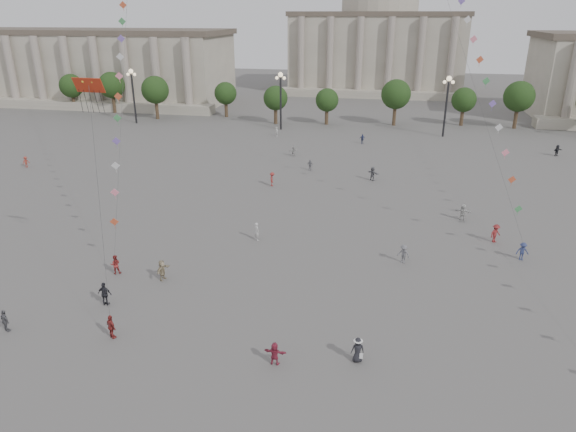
# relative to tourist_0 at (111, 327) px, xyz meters

# --- Properties ---
(ground) EXTENTS (360.00, 360.00, 0.00)m
(ground) POSITION_rel_tourist_0_xyz_m (11.75, -1.35, -0.89)
(ground) COLOR #524F4D
(ground) RESTS_ON ground
(hall_west) EXTENTS (84.00, 26.22, 17.20)m
(hall_west) POSITION_rel_tourist_0_xyz_m (-63.25, 92.54, 7.54)
(hall_west) COLOR gray
(hall_west) RESTS_ON ground
(hall_central) EXTENTS (48.30, 34.30, 35.50)m
(hall_central) POSITION_rel_tourist_0_xyz_m (11.75, 127.87, 13.34)
(hall_central) COLOR gray
(hall_central) RESTS_ON ground
(tree_row) EXTENTS (137.12, 5.12, 8.00)m
(tree_row) POSITION_rel_tourist_0_xyz_m (11.75, 76.65, 4.51)
(tree_row) COLOR #3D2C1E
(tree_row) RESTS_ON ground
(lamp_post_far_west) EXTENTS (2.00, 0.90, 10.65)m
(lamp_post_far_west) POSITION_rel_tourist_0_xyz_m (-33.25, 68.65, 6.46)
(lamp_post_far_west) COLOR #262628
(lamp_post_far_west) RESTS_ON ground
(lamp_post_mid_west) EXTENTS (2.00, 0.90, 10.65)m
(lamp_post_mid_west) POSITION_rel_tourist_0_xyz_m (-3.25, 68.65, 6.46)
(lamp_post_mid_west) COLOR #262628
(lamp_post_mid_west) RESTS_ON ground
(lamp_post_mid_east) EXTENTS (2.00, 0.90, 10.65)m
(lamp_post_mid_east) POSITION_rel_tourist_0_xyz_m (26.75, 68.65, 6.46)
(lamp_post_mid_east) COLOR #262628
(lamp_post_mid_east) RESTS_ON ground
(person_crowd_0) EXTENTS (1.04, 0.67, 1.64)m
(person_crowd_0) POSITION_rel_tourist_0_xyz_m (12.84, 60.22, -0.07)
(person_crowd_0) COLOR navy
(person_crowd_0) RESTS_ON ground
(person_crowd_2) EXTENTS (0.98, 1.20, 1.61)m
(person_crowd_2) POSITION_rel_tourist_0_xyz_m (-33.68, 35.82, -0.08)
(person_crowd_2) COLOR maroon
(person_crowd_2) RESTS_ON ground
(person_crowd_4) EXTENTS (1.48, 1.11, 1.55)m
(person_crowd_4) POSITION_rel_tourist_0_xyz_m (2.88, 49.82, -0.11)
(person_crowd_4) COLOR #B1B1AD
(person_crowd_4) RESTS_ON ground
(person_crowd_6) EXTENTS (1.29, 1.03, 1.74)m
(person_crowd_6) POSITION_rel_tourist_0_xyz_m (19.57, 15.69, -0.02)
(person_crowd_6) COLOR slate
(person_crowd_6) RESTS_ON ground
(person_crowd_7) EXTENTS (1.74, 0.86, 1.80)m
(person_crowd_7) POSITION_rel_tourist_0_xyz_m (25.86, 27.42, 0.01)
(person_crowd_7) COLOR beige
(person_crowd_7) RESTS_ON ground
(person_crowd_8) EXTENTS (1.36, 1.31, 1.86)m
(person_crowd_8) POSITION_rel_tourist_0_xyz_m (28.32, 22.01, 0.04)
(person_crowd_8) COLOR maroon
(person_crowd_8) RESTS_ON ground
(person_crowd_9) EXTENTS (1.63, 1.36, 1.76)m
(person_crowd_9) POSITION_rel_tourist_0_xyz_m (43.15, 58.14, -0.01)
(person_crowd_9) COLOR black
(person_crowd_9) RESTS_ON ground
(person_crowd_10) EXTENTS (0.44, 0.65, 1.74)m
(person_crowd_10) POSITION_rel_tourist_0_xyz_m (-2.67, 62.74, -0.02)
(person_crowd_10) COLOR #B2B3AE
(person_crowd_10) RESTS_ON ground
(person_crowd_12) EXTENTS (1.74, 1.46, 1.88)m
(person_crowd_12) POSITION_rel_tourist_0_xyz_m (15.62, 39.63, 0.05)
(person_crowd_12) COLOR slate
(person_crowd_12) RESTS_ON ground
(person_crowd_13) EXTENTS (0.76, 0.79, 1.82)m
(person_crowd_13) POSITION_rel_tourist_0_xyz_m (5.52, 17.85, 0.02)
(person_crowd_13) COLOR #BCBBB7
(person_crowd_13) RESTS_ON ground
(person_crowd_16) EXTENTS (0.94, 0.52, 1.52)m
(person_crowd_16) POSITION_rel_tourist_0_xyz_m (6.70, 42.67, -0.13)
(person_crowd_16) COLOR slate
(person_crowd_16) RESTS_ON ground
(person_crowd_17) EXTENTS (0.95, 1.30, 1.80)m
(person_crowd_17) POSITION_rel_tourist_0_xyz_m (3.08, 34.73, 0.01)
(person_crowd_17) COLOR maroon
(person_crowd_17) RESTS_ON ground
(person_crowd_18) EXTENTS (0.83, 1.72, 1.78)m
(person_crowd_18) POSITION_rel_tourist_0_xyz_m (-0.12, 8.44, 0.00)
(person_crowd_18) COLOR tan
(person_crowd_18) RESTS_ON ground
(tourist_0) EXTENTS (1.11, 0.91, 1.78)m
(tourist_0) POSITION_rel_tourist_0_xyz_m (0.00, 0.00, 0.00)
(tourist_0) COLOR maroon
(tourist_0) RESTS_ON ground
(tourist_2) EXTENTS (1.47, 0.52, 1.57)m
(tourist_2) POSITION_rel_tourist_0_xyz_m (11.55, -0.48, -0.10)
(tourist_2) COLOR #9D2A42
(tourist_2) RESTS_ON ground
(tourist_3) EXTENTS (1.07, 0.79, 1.68)m
(tourist_3) POSITION_rel_tourist_0_xyz_m (-7.67, -0.76, -0.05)
(tourist_3) COLOR #57565B
(tourist_3) RESTS_ON ground
(tourist_4) EXTENTS (1.12, 0.47, 1.90)m
(tourist_4) POSITION_rel_tourist_0_xyz_m (-2.69, 3.83, 0.06)
(tourist_4) COLOR #222227
(tourist_4) RESTS_ON ground
(kite_flyer_0) EXTENTS (1.03, 0.94, 1.71)m
(kite_flyer_0) POSITION_rel_tourist_0_xyz_m (-4.51, 8.66, -0.03)
(kite_flyer_0) COLOR maroon
(kite_flyer_0) RESTS_ON ground
(kite_flyer_1) EXTENTS (1.16, 0.74, 1.70)m
(kite_flyer_1) POSITION_rel_tourist_0_xyz_m (30.06, 18.44, -0.04)
(kite_flyer_1) COLOR navy
(kite_flyer_1) RESTS_ON ground
(hat_person) EXTENTS (0.96, 0.75, 1.72)m
(hat_person) POSITION_rel_tourist_0_xyz_m (16.67, 0.84, 0.01)
(hat_person) COLOR black
(hat_person) RESTS_ON ground
(dragon_kite) EXTENTS (2.46, 3.09, 15.87)m
(dragon_kite) POSITION_rel_tourist_0_xyz_m (-2.64, 5.50, 14.55)
(dragon_kite) COLOR #A82811
(dragon_kite) RESTS_ON ground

